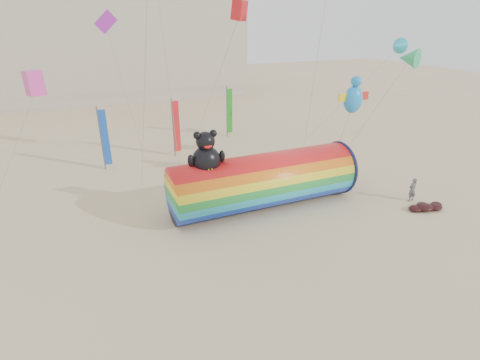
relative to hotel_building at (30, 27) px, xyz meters
name	(u,v)px	position (x,y,z in m)	size (l,w,h in m)	color
ground	(242,228)	(12.00, -45.95, -10.31)	(160.00, 160.00, 0.00)	#CCB58C
hotel_building	(30,27)	(0.00, 0.00, 0.00)	(60.40, 15.40, 20.60)	#B7AD99
windsock_assembly	(264,179)	(14.44, -43.81, -8.45)	(12.15, 3.70, 5.60)	red
kite_handler	(412,190)	(23.89, -47.22, -9.49)	(0.60, 0.39, 1.64)	#54555B
fabric_bundle	(426,207)	(23.81, -48.55, -10.14)	(2.62, 1.35, 0.41)	#3A0B0A
festival_banners	(175,124)	(12.03, -30.98, -7.67)	(13.26, 4.80, 5.20)	#59595E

